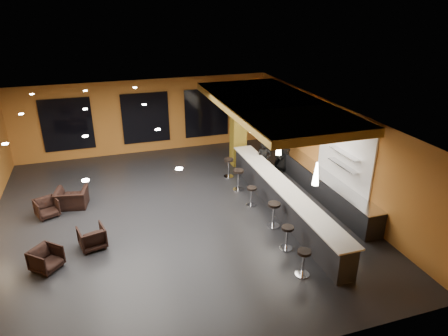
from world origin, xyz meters
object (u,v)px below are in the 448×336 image
object	(u,v)px
bar_stool_4	(238,177)
armchair_b	(92,237)
staff_a	(264,160)
bar_stool_5	(229,165)
staff_b	(281,156)
column	(238,127)
armchair_d	(72,198)
bar_stool_2	(274,212)
prep_counter	(325,188)
pendant_2	(252,124)
bar_counter	(282,200)
pendant_0	(316,174)
armchair_c	(47,208)
bar_stool_3	(252,194)
pendant_1	(279,145)
bar_stool_0	(304,260)
staff_c	(283,150)
bar_stool_1	(287,235)

from	to	relation	value
bar_stool_4	armchair_b	bearing A→B (deg)	-157.25
staff_a	bar_stool_5	size ratio (longest dim) A/B	1.98
staff_b	armchair_b	bearing A→B (deg)	-144.10
column	armchair_d	world-z (taller)	column
bar_stool_2	armchair_b	bearing A→B (deg)	174.18
prep_counter	pendant_2	distance (m)	3.73
bar_counter	pendant_0	distance (m)	2.72
armchair_c	bar_stool_3	bearing A→B (deg)	-33.96
bar_stool_2	pendant_1	bearing A→B (deg)	62.16
pendant_1	bar_stool_2	distance (m)	2.30
bar_counter	bar_stool_0	size ratio (longest dim) A/B	10.20
armchair_b	bar_stool_5	distance (m)	6.60
pendant_2	staff_c	distance (m)	2.16
bar_stool_5	staff_a	bearing A→B (deg)	-23.41
column	staff_c	world-z (taller)	column
column	bar_stool_2	world-z (taller)	column
pendant_1	bar_stool_0	bearing A→B (deg)	-103.88
armchair_b	bar_stool_1	xyz separation A→B (m)	(5.55, -1.88, 0.15)
bar_stool_0	bar_stool_5	bearing A→B (deg)	89.06
staff_a	staff_c	world-z (taller)	staff_c
pendant_1	bar_stool_5	bearing A→B (deg)	105.94
pendant_1	armchair_d	world-z (taller)	pendant_1
bar_counter	prep_counter	bearing A→B (deg)	14.04
pendant_1	staff_a	size ratio (longest dim) A/B	0.43
bar_counter	staff_b	size ratio (longest dim) A/B	5.23
pendant_0	prep_counter	bearing A→B (deg)	51.34
armchair_b	armchair_d	world-z (taller)	armchair_d
armchair_b	bar_stool_0	size ratio (longest dim) A/B	0.96
prep_counter	armchair_b	size ratio (longest dim) A/B	7.95
pendant_2	staff_a	world-z (taller)	pendant_2
bar_stool_5	armchair_b	bearing A→B (deg)	-146.99
armchair_d	staff_c	bearing A→B (deg)	-164.91
pendant_1	bar_stool_0	world-z (taller)	pendant_1
pendant_0	bar_stool_3	bearing A→B (deg)	106.72
armchair_c	armchair_d	xyz separation A→B (m)	(0.80, 0.44, 0.02)
armchair_b	bar_stool_2	distance (m)	5.73
armchair_c	bar_stool_5	size ratio (longest dim) A/B	0.87
pendant_1	staff_b	bearing A→B (deg)	61.45
bar_stool_4	bar_stool_5	bearing A→B (deg)	88.70
armchair_b	pendant_0	bearing A→B (deg)	150.56
pendant_0	pendant_2	world-z (taller)	same
staff_c	bar_stool_3	distance (m)	3.58
pendant_1	bar_stool_5	world-z (taller)	pendant_1
column	pendant_1	size ratio (longest dim) A/B	5.00
bar_stool_1	bar_counter	bearing A→B (deg)	68.35
prep_counter	bar_stool_5	distance (m)	4.06
pendant_2	bar_stool_1	bearing A→B (deg)	-99.18
staff_b	bar_stool_4	xyz separation A→B (m)	(-2.32, -1.06, -0.22)
bar_stool_0	pendant_0	bearing A→B (deg)	54.30
bar_stool_5	staff_c	bearing A→B (deg)	-1.22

